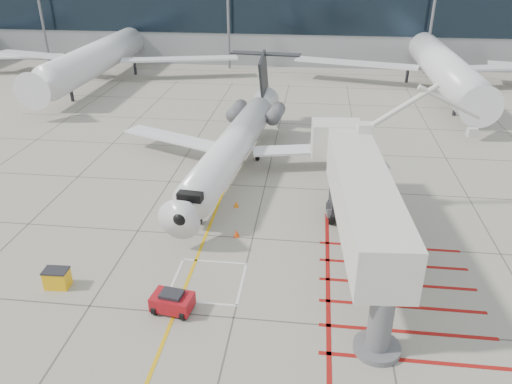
# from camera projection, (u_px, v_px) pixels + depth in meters

# --- Properties ---
(ground_plane) EXTENTS (260.00, 260.00, 0.00)m
(ground_plane) POSITION_uv_depth(u_px,v_px,m) (244.00, 273.00, 30.00)
(ground_plane) COLOR #9C9686
(ground_plane) RESTS_ON ground
(regional_jet) EXTENTS (26.80, 32.32, 7.86)m
(regional_jet) POSITION_uv_depth(u_px,v_px,m) (226.00, 137.00, 39.69)
(regional_jet) COLOR white
(regional_jet) RESTS_ON ground_plane
(jet_bridge) EXTENTS (10.95, 20.64, 7.99)m
(jet_bridge) POSITION_uv_depth(u_px,v_px,m) (363.00, 211.00, 28.68)
(jet_bridge) COLOR silver
(jet_bridge) RESTS_ON ground_plane
(pushback_tug) EXTENTS (2.34, 1.65, 1.26)m
(pushback_tug) POSITION_uv_depth(u_px,v_px,m) (172.00, 301.00, 26.71)
(pushback_tug) COLOR #A71018
(pushback_tug) RESTS_ON ground_plane
(spill_bin) EXTENTS (1.38, 0.95, 1.17)m
(spill_bin) POSITION_uv_depth(u_px,v_px,m) (57.00, 278.00, 28.61)
(spill_bin) COLOR #F9B20D
(spill_bin) RESTS_ON ground_plane
(baggage_cart) EXTENTS (2.08, 1.41, 1.25)m
(baggage_cart) POSITION_uv_depth(u_px,v_px,m) (340.00, 213.00, 35.40)
(baggage_cart) COLOR #545559
(baggage_cart) RESTS_ON ground_plane
(ground_power_unit) EXTENTS (2.40, 1.89, 1.66)m
(ground_power_unit) POSITION_uv_depth(u_px,v_px,m) (400.00, 257.00, 30.07)
(ground_power_unit) COLOR beige
(ground_power_unit) RESTS_ON ground_plane
(cone_nose) EXTENTS (0.37, 0.37, 0.52)m
(cone_nose) POSITION_uv_depth(u_px,v_px,m) (237.00, 233.00, 33.66)
(cone_nose) COLOR #FF490D
(cone_nose) RESTS_ON ground_plane
(cone_side) EXTENTS (0.36, 0.36, 0.50)m
(cone_side) POSITION_uv_depth(u_px,v_px,m) (236.00, 204.00, 37.44)
(cone_side) COLOR orange
(cone_side) RESTS_ON ground_plane
(terminal_building) EXTENTS (180.00, 28.00, 14.00)m
(terminal_building) POSITION_uv_depth(u_px,v_px,m) (355.00, 11.00, 87.93)
(terminal_building) COLOR gray
(terminal_building) RESTS_ON ground_plane
(terminal_glass_band) EXTENTS (180.00, 0.10, 6.00)m
(terminal_glass_band) POSITION_uv_depth(u_px,v_px,m) (361.00, 15.00, 75.01)
(terminal_glass_band) COLOR black
(terminal_glass_band) RESTS_ON ground_plane
(bg_aircraft_b) EXTENTS (37.55, 41.73, 12.52)m
(bg_aircraft_b) POSITION_uv_depth(u_px,v_px,m) (105.00, 33.00, 70.84)
(bg_aircraft_b) COLOR silver
(bg_aircraft_b) RESTS_ON ground_plane
(bg_aircraft_c) EXTENTS (38.28, 42.54, 12.76)m
(bg_aircraft_c) POSITION_uv_depth(u_px,v_px,m) (440.00, 39.00, 65.87)
(bg_aircraft_c) COLOR silver
(bg_aircraft_c) RESTS_ON ground_plane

